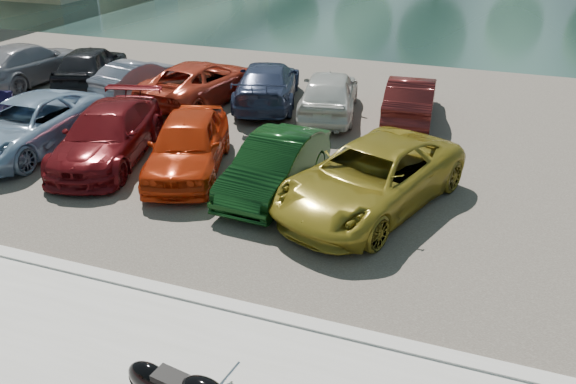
# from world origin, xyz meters

# --- Properties ---
(kerb) EXTENTS (60.00, 0.30, 0.14)m
(kerb) POSITION_xyz_m (0.00, 2.00, 0.07)
(kerb) COLOR #B4B1A9
(kerb) RESTS_ON ground
(parking_lot) EXTENTS (60.00, 18.00, 0.04)m
(parking_lot) POSITION_xyz_m (0.00, 11.00, 0.02)
(parking_lot) COLOR #48423A
(parking_lot) RESTS_ON ground
(car_2) EXTENTS (2.57, 5.30, 1.45)m
(car_2) POSITION_xyz_m (-8.55, 6.67, 0.77)
(car_2) COLOR #809DBB
(car_2) RESTS_ON parking_lot
(car_3) EXTENTS (3.20, 5.34, 1.45)m
(car_3) POSITION_xyz_m (-5.91, 6.82, 0.76)
(car_3) COLOR #5F0D11
(car_3) RESTS_ON parking_lot
(car_4) EXTENTS (3.11, 4.85, 1.54)m
(car_4) POSITION_xyz_m (-3.45, 6.87, 0.81)
(car_4) COLOR red
(car_4) RESTS_ON parking_lot
(car_5) EXTENTS (1.70, 4.24, 1.37)m
(car_5) POSITION_xyz_m (-0.89, 6.58, 0.72)
(car_5) COLOR black
(car_5) RESTS_ON parking_lot
(car_6) EXTENTS (4.25, 5.98, 1.51)m
(car_6) POSITION_xyz_m (1.49, 6.54, 0.80)
(car_6) COLOR olive
(car_6) RESTS_ON parking_lot
(car_7) EXTENTS (2.41, 5.40, 1.54)m
(car_7) POSITION_xyz_m (-13.41, 12.12, 0.81)
(car_7) COLOR gray
(car_7) RESTS_ON parking_lot
(car_8) EXTENTS (3.06, 4.84, 1.53)m
(car_8) POSITION_xyz_m (-10.85, 12.69, 0.81)
(car_8) COLOR black
(car_8) RESTS_ON parking_lot
(car_9) EXTENTS (2.01, 3.92, 1.23)m
(car_9) POSITION_xyz_m (-8.54, 12.34, 0.66)
(car_9) COLOR slate
(car_9) RESTS_ON parking_lot
(car_10) EXTENTS (3.10, 5.45, 1.43)m
(car_10) POSITION_xyz_m (-5.87, 12.28, 0.76)
(car_10) COLOR #AF331D
(car_10) RESTS_ON parking_lot
(car_11) EXTENTS (3.32, 5.43, 1.47)m
(car_11) POSITION_xyz_m (-3.54, 12.80, 0.78)
(car_11) COLOR #2A3452
(car_11) RESTS_ON parking_lot
(car_12) EXTENTS (2.60, 4.76, 1.54)m
(car_12) POSITION_xyz_m (-1.17, 12.39, 0.81)
(car_12) COLOR silver
(car_12) RESTS_ON parking_lot
(car_13) EXTENTS (1.80, 4.37, 1.41)m
(car_13) POSITION_xyz_m (1.46, 12.93, 0.74)
(car_13) COLOR #501515
(car_13) RESTS_ON parking_lot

